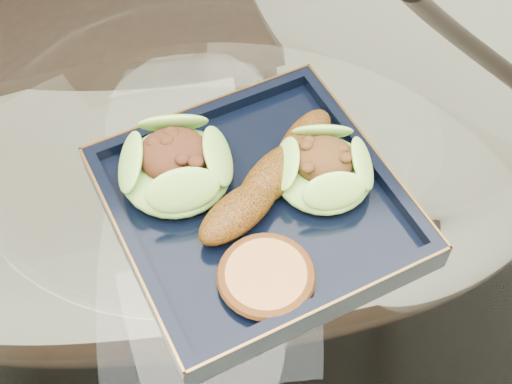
{
  "coord_description": "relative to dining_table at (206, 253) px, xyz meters",
  "views": [
    {
      "loc": [
        0.03,
        -0.46,
        1.36
      ],
      "look_at": [
        0.06,
        -0.06,
        0.8
      ],
      "focal_mm": 50.0,
      "sensor_mm": 36.0,
      "label": 1
    }
  ],
  "objects": [
    {
      "name": "lettuce_wrap_right",
      "position": [
        0.13,
        -0.03,
        0.2
      ],
      "size": [
        0.13,
        0.13,
        0.04
      ],
      "primitive_type": "ellipsoid",
      "rotation": [
        0.0,
        0.0,
        -0.41
      ],
      "color": "#6AAE32",
      "rests_on": "navy_plate"
    },
    {
      "name": "dining_chair",
      "position": [
        -0.17,
        0.55,
        -0.07
      ],
      "size": [
        0.45,
        0.45,
        0.95
      ],
      "rotation": [
        0.0,
        0.0,
        0.1
      ],
      "color": "black",
      "rests_on": "ground"
    },
    {
      "name": "dining_table",
      "position": [
        0.0,
        0.0,
        0.0
      ],
      "size": [
        1.13,
        1.13,
        0.77
      ],
      "color": "white",
      "rests_on": "ground"
    },
    {
      "name": "crumb_patty",
      "position": [
        0.06,
        -0.14,
        0.19
      ],
      "size": [
        0.08,
        0.08,
        0.01
      ],
      "primitive_type": "cylinder",
      "rotation": [
        0.0,
        0.0,
        0.0
      ],
      "color": "#C88842",
      "rests_on": "navy_plate"
    },
    {
      "name": "navy_plate",
      "position": [
        0.06,
        -0.06,
        0.17
      ],
      "size": [
        0.35,
        0.35,
        0.02
      ],
      "primitive_type": "cube",
      "rotation": [
        0.0,
        0.0,
        0.41
      ],
      "color": "black",
      "rests_on": "dining_table"
    },
    {
      "name": "lettuce_wrap_left",
      "position": [
        -0.02,
        -0.02,
        0.2
      ],
      "size": [
        0.14,
        0.14,
        0.04
      ],
      "primitive_type": "ellipsoid",
      "rotation": [
        0.0,
        0.0,
        -0.32
      ],
      "color": "#558D28",
      "rests_on": "navy_plate"
    },
    {
      "name": "roasted_plantain",
      "position": [
        0.08,
        -0.04,
        0.2
      ],
      "size": [
        0.16,
        0.17,
        0.04
      ],
      "primitive_type": "ellipsoid",
      "rotation": [
        0.0,
        0.0,
        0.86
      ],
      "color": "#673B0A",
      "rests_on": "navy_plate"
    }
  ]
}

